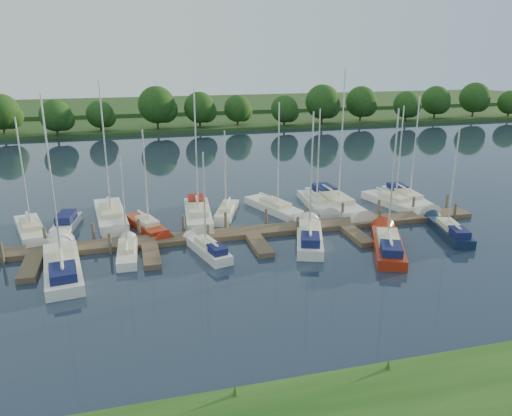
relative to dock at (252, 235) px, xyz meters
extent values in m
plane|color=#192332|center=(0.00, -7.31, -0.20)|extent=(260.00, 260.00, 0.00)
cube|color=brown|center=(0.00, 0.69, 0.00)|extent=(40.00, 2.00, 0.40)
cube|color=brown|center=(-16.00, -2.31, 0.00)|extent=(1.20, 4.00, 0.40)
cube|color=brown|center=(-8.00, -2.31, 0.00)|extent=(1.20, 4.00, 0.40)
cube|color=brown|center=(0.00, -2.31, 0.00)|extent=(1.20, 4.00, 0.40)
cube|color=brown|center=(8.00, -2.31, 0.00)|extent=(1.20, 4.00, 0.40)
cube|color=brown|center=(16.00, -2.31, 0.00)|extent=(1.20, 4.00, 0.40)
cylinder|color=#473D33|center=(-15.55, 1.99, 0.40)|extent=(0.24, 0.24, 2.00)
cylinder|color=#473D33|center=(-12.09, 1.99, 0.40)|extent=(0.24, 0.24, 2.00)
cylinder|color=#473D33|center=(-8.64, 1.99, 0.40)|extent=(0.24, 0.24, 2.00)
cylinder|color=#473D33|center=(-5.18, 1.99, 0.40)|extent=(0.24, 0.24, 2.00)
cylinder|color=#473D33|center=(-1.73, 1.99, 0.40)|extent=(0.24, 0.24, 2.00)
cylinder|color=#473D33|center=(1.73, 1.99, 0.40)|extent=(0.24, 0.24, 2.00)
cylinder|color=#473D33|center=(5.18, 1.99, 0.40)|extent=(0.24, 0.24, 2.00)
cylinder|color=#473D33|center=(8.64, 1.99, 0.40)|extent=(0.24, 0.24, 2.00)
cylinder|color=#473D33|center=(12.09, 1.99, 0.40)|extent=(0.24, 0.24, 2.00)
cylinder|color=#473D33|center=(15.55, 1.99, 0.40)|extent=(0.24, 0.24, 2.00)
cylinder|color=#473D33|center=(19.00, 1.99, 0.40)|extent=(0.24, 0.24, 2.00)
cylinder|color=#473D33|center=(-18.00, -0.61, 0.40)|extent=(0.24, 0.24, 2.00)
cylinder|color=#473D33|center=(-10.80, -0.61, 0.40)|extent=(0.24, 0.24, 2.00)
cylinder|color=#473D33|center=(-3.60, -0.61, 0.40)|extent=(0.24, 0.24, 2.00)
cylinder|color=#473D33|center=(3.60, -0.61, 0.40)|extent=(0.24, 0.24, 2.00)
cylinder|color=#473D33|center=(10.80, -0.61, 0.40)|extent=(0.24, 0.24, 2.00)
cylinder|color=#473D33|center=(18.00, -0.61, 0.40)|extent=(0.24, 0.24, 2.00)
cube|color=#264119|center=(0.00, 67.69, 0.10)|extent=(180.00, 30.00, 0.60)
cube|color=#2B4A20|center=(0.00, 92.69, 0.50)|extent=(220.00, 40.00, 1.40)
cylinder|color=#38281C|center=(-29.18, 54.90, 1.07)|extent=(0.36, 0.36, 2.55)
sphere|color=black|center=(-27.91, 55.10, 3.34)|extent=(4.25, 4.25, 4.25)
cylinder|color=#38281C|center=(-20.45, 53.99, 1.10)|extent=(0.36, 0.36, 2.61)
sphere|color=black|center=(-20.45, 53.99, 4.29)|extent=(6.08, 6.08, 6.08)
sphere|color=black|center=(-19.15, 54.19, 3.42)|extent=(4.34, 4.34, 4.34)
cylinder|color=#38281C|center=(-12.80, 54.61, 1.02)|extent=(0.36, 0.36, 2.45)
sphere|color=black|center=(-12.80, 54.61, 4.01)|extent=(5.71, 5.71, 5.71)
sphere|color=black|center=(-11.58, 54.81, 3.20)|extent=(4.08, 4.08, 4.08)
cylinder|color=#38281C|center=(-3.26, 55.15, 1.13)|extent=(0.36, 0.36, 2.65)
sphere|color=black|center=(-3.26, 55.15, 4.37)|extent=(6.19, 6.19, 6.19)
sphere|color=black|center=(-1.93, 55.35, 3.48)|extent=(4.42, 4.42, 4.42)
cylinder|color=#38281C|center=(3.01, 53.88, 0.88)|extent=(0.36, 0.36, 2.15)
sphere|color=black|center=(3.01, 53.88, 3.51)|extent=(5.02, 5.02, 5.02)
sphere|color=black|center=(4.08, 54.08, 2.79)|extent=(3.59, 3.59, 3.59)
cylinder|color=#38281C|center=(13.13, 52.89, 1.17)|extent=(0.36, 0.36, 2.75)
sphere|color=black|center=(13.13, 52.89, 4.54)|extent=(6.42, 6.42, 6.42)
sphere|color=black|center=(14.51, 53.09, 3.62)|extent=(4.58, 4.58, 4.58)
cylinder|color=#38281C|center=(21.29, 56.43, 1.07)|extent=(0.36, 0.36, 2.53)
sphere|color=black|center=(21.29, 56.43, 4.16)|extent=(5.91, 5.91, 5.91)
sphere|color=black|center=(22.55, 56.63, 3.32)|extent=(4.22, 4.22, 4.22)
cylinder|color=#38281C|center=(29.50, 54.67, 0.89)|extent=(0.36, 0.36, 2.17)
sphere|color=black|center=(29.50, 54.67, 3.54)|extent=(5.07, 5.07, 5.07)
sphere|color=black|center=(30.59, 54.87, 2.82)|extent=(3.62, 3.62, 3.62)
cylinder|color=#38281C|center=(38.18, 53.50, 0.89)|extent=(0.36, 0.36, 2.19)
sphere|color=black|center=(38.18, 53.50, 3.56)|extent=(5.10, 5.10, 5.10)
sphere|color=black|center=(39.28, 53.70, 2.84)|extent=(3.64, 3.64, 3.64)
cylinder|color=#38281C|center=(44.62, 53.42, 0.81)|extent=(0.36, 0.36, 2.01)
sphere|color=black|center=(44.62, 53.42, 3.27)|extent=(4.70, 4.70, 4.70)
sphere|color=black|center=(45.63, 53.62, 2.60)|extent=(3.36, 3.36, 3.36)
cylinder|color=#38281C|center=(53.23, 56.23, 0.89)|extent=(0.36, 0.36, 2.18)
sphere|color=black|center=(53.23, 56.23, 3.55)|extent=(5.08, 5.08, 5.08)
sphere|color=black|center=(54.31, 56.43, 2.82)|extent=(3.63, 3.63, 3.63)
cylinder|color=#38281C|center=(62.20, 55.38, 1.01)|extent=(0.36, 0.36, 2.42)
sphere|color=black|center=(62.20, 55.38, 3.97)|extent=(5.65, 5.65, 5.65)
sphere|color=black|center=(63.41, 55.58, 3.16)|extent=(4.04, 4.04, 4.04)
cylinder|color=#38281C|center=(69.19, 53.89, 1.01)|extent=(0.36, 0.36, 2.41)
sphere|color=black|center=(69.19, 53.89, 3.95)|extent=(5.62, 5.62, 5.62)
sphere|color=black|center=(70.40, 54.09, 3.15)|extent=(4.02, 4.02, 4.02)
cube|color=silver|center=(-17.14, 5.47, -0.05)|extent=(3.47, 6.73, 1.10)
cone|color=silver|center=(-16.28, 2.34, -0.05)|extent=(1.48, 2.43, 0.91)
cube|color=beige|center=(-17.05, 5.16, 0.65)|extent=(2.09, 3.17, 0.50)
cylinder|color=silver|center=(-16.97, 4.84, 4.87)|extent=(0.12, 0.12, 8.75)
cylinder|color=silver|center=(-17.31, 6.10, 1.05)|extent=(0.87, 2.84, 0.10)
cylinder|color=silver|center=(-17.31, 6.10, 1.05)|extent=(0.88, 2.55, 0.20)
cube|color=silver|center=(-14.43, 6.25, -0.05)|extent=(2.25, 4.85, 0.89)
cone|color=silver|center=(-14.79, 3.94, -0.05)|extent=(0.98, 1.50, 0.77)
cube|color=#151A49|center=(-14.43, 6.25, 0.64)|extent=(1.62, 2.73, 0.80)
cube|color=silver|center=(-10.92, 7.67, -0.05)|extent=(3.14, 8.54, 1.11)
cone|color=silver|center=(-10.51, 3.52, -0.05)|extent=(1.45, 3.02, 1.17)
cube|color=beige|center=(-10.88, 7.26, 0.66)|extent=(2.11, 3.91, 0.51)
cylinder|color=silver|center=(-10.84, 6.84, 6.15)|extent=(0.12, 0.12, 11.27)
cylinder|color=silver|center=(-11.00, 8.50, 1.07)|extent=(0.47, 3.75, 0.10)
cylinder|color=silver|center=(-11.00, 8.50, 1.07)|extent=(0.53, 3.34, 0.20)
cube|color=maroon|center=(-8.01, 4.09, -0.05)|extent=(3.31, 5.92, 1.01)
cone|color=maroon|center=(-7.11, 1.38, -0.05)|extent=(1.39, 2.15, 0.80)
cube|color=beige|center=(-7.92, 3.82, 0.58)|extent=(1.95, 2.81, 0.46)
cylinder|color=silver|center=(-7.83, 3.55, 4.30)|extent=(0.12, 0.12, 7.71)
cylinder|color=silver|center=(-8.19, 4.63, 0.95)|extent=(0.90, 2.47, 0.10)
cylinder|color=silver|center=(-8.19, 4.63, 0.95)|extent=(0.91, 2.23, 0.20)
cube|color=silver|center=(-3.44, 5.85, -0.05)|extent=(2.88, 7.94, 1.19)
cone|color=silver|center=(-3.79, 1.97, -0.05)|extent=(1.33, 2.81, 1.09)
cube|color=beige|center=(-3.47, 5.46, 0.72)|extent=(1.95, 3.63, 0.54)
cube|color=maroon|center=(-3.24, 8.01, 0.82)|extent=(1.73, 2.46, 0.59)
cylinder|color=silver|center=(-3.51, 5.07, 5.80)|extent=(0.12, 0.12, 10.50)
cylinder|color=silver|center=(-3.36, 6.62, 1.15)|extent=(0.42, 3.49, 0.10)
cylinder|color=silver|center=(-3.36, 6.62, 1.15)|extent=(0.49, 3.12, 0.20)
cube|color=silver|center=(-0.74, 6.26, -0.05)|extent=(3.23, 5.42, 0.94)
cone|color=silver|center=(-1.67, 3.81, -0.05)|extent=(1.34, 1.97, 0.73)
cube|color=beige|center=(-0.83, 6.01, 0.53)|extent=(1.87, 2.59, 0.43)
cylinder|color=silver|center=(-0.92, 5.77, 3.93)|extent=(0.12, 0.12, 7.07)
cylinder|color=silver|center=(-0.55, 6.75, 0.87)|extent=(0.93, 2.24, 0.10)
cylinder|color=silver|center=(-0.55, 6.75, 0.87)|extent=(0.93, 2.03, 0.20)
cube|color=silver|center=(3.62, 6.22, -0.05)|extent=(4.13, 7.11, 1.05)
cone|color=silver|center=(4.78, 2.98, -0.05)|extent=(1.72, 2.59, 0.96)
cube|color=beige|center=(3.74, 5.89, 0.61)|extent=(2.40, 3.40, 0.48)
cylinder|color=silver|center=(3.85, 5.57, 5.11)|extent=(0.12, 0.12, 9.27)
cylinder|color=silver|center=(3.39, 6.86, 1.00)|extent=(1.14, 2.94, 0.10)
cylinder|color=silver|center=(3.39, 6.86, 1.00)|extent=(1.12, 2.65, 0.20)
cube|color=silver|center=(7.96, 6.88, -0.05)|extent=(2.23, 6.48, 0.96)
cone|color=silver|center=(7.73, 3.71, -0.05)|extent=(1.05, 2.29, 0.89)
cube|color=beige|center=(7.94, 6.57, 0.54)|extent=(1.54, 2.95, 0.44)
cylinder|color=silver|center=(7.92, 6.25, 4.71)|extent=(0.12, 0.12, 8.59)
cylinder|color=silver|center=(8.01, 7.52, 0.89)|extent=(0.30, 2.86, 0.10)
cylinder|color=silver|center=(8.01, 7.52, 0.89)|extent=(0.38, 2.55, 0.20)
cube|color=silver|center=(9.65, 6.09, -0.05)|extent=(2.75, 8.94, 1.21)
cone|color=silver|center=(9.78, 1.66, -0.05)|extent=(1.33, 3.14, 1.24)
cube|color=beige|center=(9.66, 5.65, 0.74)|extent=(1.98, 4.05, 0.55)
cube|color=#151A49|center=(9.57, 8.57, 0.85)|extent=(1.82, 2.71, 0.61)
cylinder|color=silver|center=(9.67, 5.20, 6.56)|extent=(0.12, 0.12, 11.98)
cylinder|color=silver|center=(9.62, 6.98, 1.18)|extent=(0.22, 3.99, 0.10)
cylinder|color=silver|center=(9.62, 6.98, 1.18)|extent=(0.31, 3.55, 0.20)
cube|color=silver|center=(14.98, 4.95, -0.05)|extent=(3.30, 6.75, 1.10)
cone|color=silver|center=(15.74, 1.79, -0.05)|extent=(1.42, 2.42, 0.91)
cube|color=beige|center=(15.05, 4.64, 0.65)|extent=(2.01, 3.16, 0.50)
cylinder|color=silver|center=(15.13, 4.32, 4.89)|extent=(0.12, 0.12, 8.77)
cylinder|color=silver|center=(14.82, 5.59, 1.05)|extent=(0.78, 2.87, 0.10)
cylinder|color=silver|center=(14.82, 5.59, 1.05)|extent=(0.80, 2.57, 0.20)
cube|color=silver|center=(17.12, 5.74, -0.05)|extent=(2.40, 7.19, 1.07)
cone|color=silver|center=(16.91, 2.21, -0.05)|extent=(1.14, 2.53, 0.99)
cube|color=beige|center=(17.10, 5.39, 0.62)|extent=(1.67, 3.27, 0.48)
cube|color=#151A49|center=(17.24, 7.72, 0.72)|extent=(1.51, 2.20, 0.53)
cylinder|color=silver|center=(17.08, 5.04, 5.26)|extent=(0.12, 0.12, 9.57)
cylinder|color=silver|center=(17.16, 6.45, 1.01)|extent=(0.29, 3.19, 0.10)
cylinder|color=silver|center=(17.16, 6.45, 1.01)|extent=(0.37, 2.84, 0.20)
cube|color=silver|center=(-13.84, -3.23, -0.05)|extent=(3.34, 8.31, 1.19)
cone|color=silver|center=(-14.39, 0.77, -0.05)|extent=(1.51, 2.95, 1.13)
cube|color=beige|center=(-13.90, -2.83, 0.72)|extent=(2.18, 3.83, 0.54)
cube|color=#151A49|center=(-13.54, -5.47, 0.83)|extent=(1.90, 2.62, 0.59)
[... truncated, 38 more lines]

